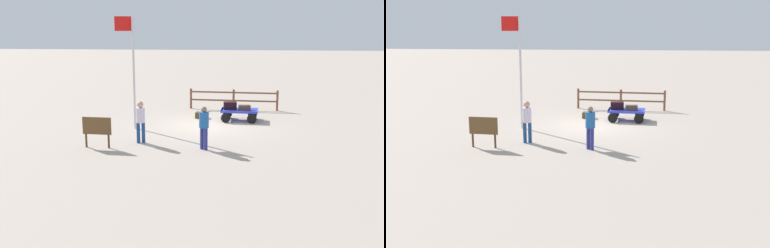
% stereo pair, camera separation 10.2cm
% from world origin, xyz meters
% --- Properties ---
extents(ground_plane, '(120.00, 120.00, 0.00)m').
position_xyz_m(ground_plane, '(0.00, 0.00, 0.00)').
color(ground_plane, '#B2A191').
extents(luggage_cart, '(1.84, 1.38, 0.56)m').
position_xyz_m(luggage_cart, '(-1.53, -1.27, 0.42)').
color(luggage_cart, '#313BCE').
rests_on(luggage_cart, ground).
extents(suitcase_navy, '(0.65, 0.43, 0.36)m').
position_xyz_m(suitcase_navy, '(-1.09, -1.25, 0.73)').
color(suitcase_navy, black).
rests_on(suitcase_navy, luggage_cart).
extents(suitcase_maroon, '(0.58, 0.32, 0.24)m').
position_xyz_m(suitcase_maroon, '(-1.78, -1.09, 0.68)').
color(suitcase_maroon, '#432F24').
rests_on(suitcase_maroon, luggage_cart).
extents(suitcase_grey, '(0.54, 0.45, 0.29)m').
position_xyz_m(suitcase_grey, '(0.38, -1.68, 0.15)').
color(suitcase_grey, '#493118').
rests_on(suitcase_grey, ground).
extents(worker_lead, '(0.51, 0.51, 1.65)m').
position_xyz_m(worker_lead, '(-0.14, 4.09, 0.98)').
color(worker_lead, navy).
rests_on(worker_lead, ground).
extents(worker_trailing, '(0.40, 0.40, 1.68)m').
position_xyz_m(worker_trailing, '(2.41, 3.34, 1.00)').
color(worker_trailing, navy).
rests_on(worker_trailing, ground).
extents(flagpole, '(0.83, 0.21, 5.05)m').
position_xyz_m(flagpole, '(3.26, 0.83, 2.98)').
color(flagpole, silver).
rests_on(flagpole, ground).
extents(signboard, '(1.12, 0.14, 1.19)m').
position_xyz_m(signboard, '(3.93, 4.18, 0.78)').
color(signboard, '#4C3319').
rests_on(signboard, ground).
extents(wooden_fence, '(4.84, 0.43, 1.11)m').
position_xyz_m(wooden_fence, '(-1.26, -4.16, 0.65)').
color(wooden_fence, brown).
rests_on(wooden_fence, ground).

